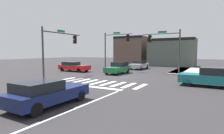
# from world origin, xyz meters

# --- Properties ---
(ground_plane) EXTENTS (120.00, 120.00, 0.00)m
(ground_plane) POSITION_xyz_m (0.00, 0.00, 0.00)
(ground_plane) COLOR #302D30
(crosswalk_near) EXTENTS (8.49, 2.62, 0.01)m
(crosswalk_near) POSITION_xyz_m (0.00, -4.50, 0.00)
(crosswalk_near) COLOR silver
(crosswalk_near) RESTS_ON ground_plane
(lane_markings) EXTENTS (6.80, 24.25, 0.01)m
(lane_markings) POSITION_xyz_m (1.06, -12.74, 0.00)
(lane_markings) COLOR white
(lane_markings) RESTS_ON ground_plane
(bike_detector_marking) EXTENTS (1.14, 1.14, 0.01)m
(bike_detector_marking) POSITION_xyz_m (1.22, -9.12, 0.00)
(bike_detector_marking) COLOR yellow
(bike_detector_marking) RESTS_ON ground_plane
(curb_corner_northeast) EXTENTS (10.00, 10.60, 0.15)m
(curb_corner_northeast) POSITION_xyz_m (8.49, 9.42, 0.07)
(curb_corner_northeast) COLOR #9E998E
(curb_corner_northeast) RESTS_ON ground_plane
(storefront_row) EXTENTS (16.07, 5.31, 6.11)m
(storefront_row) POSITION_xyz_m (-2.09, 18.58, 2.87)
(storefront_row) COLOR brown
(storefront_row) RESTS_ON ground_plane
(traffic_signal_southwest) EXTENTS (0.32, 5.63, 5.25)m
(traffic_signal_southwest) POSITION_xyz_m (-5.57, -3.84, 3.67)
(traffic_signal_southwest) COLOR #383A3D
(traffic_signal_southwest) RESTS_ON ground_plane
(traffic_signal_northwest) EXTENTS (4.49, 0.32, 5.67)m
(traffic_signal_northwest) POSITION_xyz_m (-3.74, 5.32, 3.95)
(traffic_signal_northwest) COLOR #383A3D
(traffic_signal_northwest) RESTS_ON ground_plane
(traffic_signal_northeast) EXTENTS (4.85, 0.32, 5.53)m
(traffic_signal_northeast) POSITION_xyz_m (3.63, 5.21, 3.82)
(traffic_signal_northeast) COLOR #383A3D
(traffic_signal_northeast) RESTS_ON ground_plane
(car_green) EXTENTS (1.73, 4.21, 1.49)m
(car_green) POSITION_xyz_m (-1.61, 2.37, 0.75)
(car_green) COLOR #1E6638
(car_green) RESTS_ON ground_plane
(car_silver) EXTENTS (1.79, 4.53, 1.39)m
(car_silver) POSITION_xyz_m (-1.51, 9.57, 0.71)
(car_silver) COLOR #B7BABF
(car_silver) RESTS_ON ground_plane
(car_teal) EXTENTS (4.72, 1.80, 1.56)m
(car_teal) POSITION_xyz_m (8.98, -1.81, 0.77)
(car_teal) COLOR #196B70
(car_teal) RESTS_ON ground_plane
(car_red) EXTENTS (4.61, 1.82, 1.37)m
(car_red) POSITION_xyz_m (-8.47, 1.60, 0.70)
(car_red) COLOR red
(car_red) RESTS_ON ground_plane
(car_navy) EXTENTS (1.90, 4.33, 1.36)m
(car_navy) POSITION_xyz_m (1.75, -11.88, 0.70)
(car_navy) COLOR #141E4C
(car_navy) RESTS_ON ground_plane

